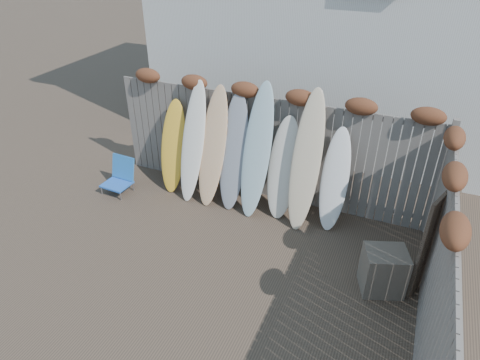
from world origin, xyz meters
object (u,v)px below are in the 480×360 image
at_px(beach_chair, 120,176).
at_px(lattice_panel, 436,237).
at_px(surfboard_0, 173,147).
at_px(wooden_crate, 383,271).

height_order(beach_chair, lattice_panel, lattice_panel).
distance_m(beach_chair, lattice_panel, 5.73).
bearing_deg(surfboard_0, lattice_panel, -14.05).
relative_size(wooden_crate, lattice_panel, 0.42).
xyz_separation_m(beach_chair, wooden_crate, (5.12, -0.74, 0.02)).
xyz_separation_m(wooden_crate, surfboard_0, (-4.19, 1.29, 0.54)).
relative_size(beach_chair, surfboard_0, 0.37).
bearing_deg(lattice_panel, wooden_crate, -121.85).
bearing_deg(beach_chair, wooden_crate, -8.20).
bearing_deg(beach_chair, surfboard_0, 30.86).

